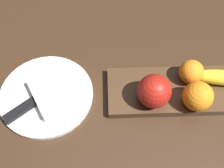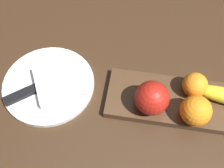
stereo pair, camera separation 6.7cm
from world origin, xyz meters
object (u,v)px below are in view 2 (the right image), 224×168
Objects in this scene: orange_near_apple at (195,84)px; folded_napkin at (59,82)px; apple at (152,98)px; knife at (28,92)px; orange_near_banana at (196,111)px; fruit_tray at (178,102)px; dinner_plate at (49,84)px.

folded_napkin is (-0.34, -0.03, -0.03)m from orange_near_apple.
knife is (-0.31, -0.01, -0.05)m from apple.
orange_near_banana is 0.41m from knife.
folded_napkin reaches higher than fruit_tray.
orange_near_apple is at bearing 46.08° from fruit_tray.
fruit_tray is 4.35× the size of apple.
dinner_plate is (-0.34, 0.00, -0.00)m from fruit_tray.
apple is at bearing -6.36° from dinner_plate.
apple reaches higher than dinner_plate.
knife is (-0.04, -0.04, 0.01)m from dinner_plate.
folded_napkin is at bearing -11.49° from knife.
orange_near_apple reaches higher than knife.
orange_near_banana is (0.00, -0.08, 0.01)m from orange_near_apple.
fruit_tray is at bearing 22.97° from apple.
fruit_tray is 5.83× the size of orange_near_apple.
orange_near_banana reaches higher than folded_napkin.
fruit_tray is at bearing 126.07° from orange_near_banana.
orange_near_banana is 0.47× the size of knife.
orange_near_apple is (0.03, 0.03, 0.04)m from fruit_tray.
dinner_plate is at bearing 173.64° from apple.
dinner_plate is 2.04× the size of folded_napkin.
fruit_tray is 0.34m from dinner_plate.
orange_near_banana is at bearing -53.93° from fruit_tray.
folded_napkin is at bearing 172.68° from orange_near_banana.
apple is 0.53× the size of knife.
folded_napkin is at bearing -0.00° from dinner_plate.
fruit_tray is 0.06m from orange_near_apple.
orange_near_apple is at bearing 5.40° from folded_napkin.
knife is at bearing -138.71° from dinner_plate.
orange_near_banana is (0.03, -0.04, 0.05)m from fruit_tray.
knife is (-0.41, 0.01, -0.04)m from orange_near_banana.
dinner_plate is at bearing 173.27° from orange_near_banana.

